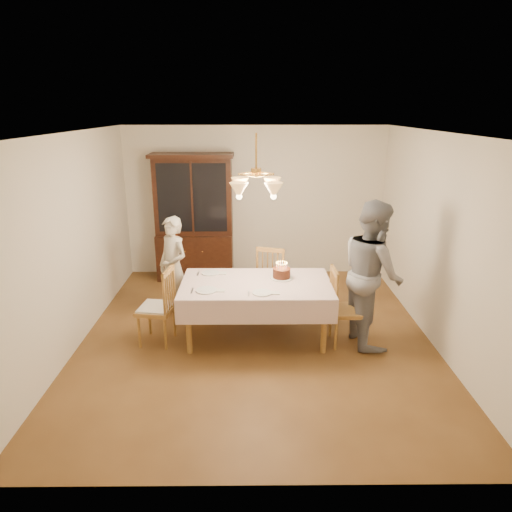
{
  "coord_description": "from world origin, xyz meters",
  "views": [
    {
      "loc": [
        -0.05,
        -5.39,
        2.87
      ],
      "look_at": [
        0.0,
        0.2,
        1.05
      ],
      "focal_mm": 32.0,
      "sensor_mm": 36.0,
      "label": 1
    }
  ],
  "objects_px": {
    "elderly_woman": "(173,267)",
    "chair_far_side": "(273,281)",
    "dining_table": "(256,288)",
    "birthday_cake": "(281,274)",
    "china_hutch": "(194,220)"
  },
  "relations": [
    {
      "from": "chair_far_side",
      "to": "elderly_woman",
      "type": "relative_size",
      "value": 0.69
    },
    {
      "from": "birthday_cake",
      "to": "elderly_woman",
      "type": "bearing_deg",
      "value": 159.53
    },
    {
      "from": "dining_table",
      "to": "birthday_cake",
      "type": "bearing_deg",
      "value": 25.18
    },
    {
      "from": "dining_table",
      "to": "chair_far_side",
      "type": "distance_m",
      "value": 0.95
    },
    {
      "from": "chair_far_side",
      "to": "birthday_cake",
      "type": "height_order",
      "value": "chair_far_side"
    },
    {
      "from": "china_hutch",
      "to": "elderly_woman",
      "type": "bearing_deg",
      "value": -94.65
    },
    {
      "from": "dining_table",
      "to": "china_hutch",
      "type": "xyz_separation_m",
      "value": [
        -1.04,
        2.25,
        0.36
      ]
    },
    {
      "from": "dining_table",
      "to": "elderly_woman",
      "type": "bearing_deg",
      "value": 148.53
    },
    {
      "from": "elderly_woman",
      "to": "birthday_cake",
      "type": "bearing_deg",
      "value": 22.61
    },
    {
      "from": "dining_table",
      "to": "birthday_cake",
      "type": "height_order",
      "value": "birthday_cake"
    },
    {
      "from": "dining_table",
      "to": "elderly_woman",
      "type": "relative_size",
      "value": 1.31
    },
    {
      "from": "dining_table",
      "to": "chair_far_side",
      "type": "xyz_separation_m",
      "value": [
        0.25,
        0.89,
        -0.24
      ]
    },
    {
      "from": "elderly_woman",
      "to": "chair_far_side",
      "type": "bearing_deg",
      "value": 49.99
    },
    {
      "from": "dining_table",
      "to": "china_hutch",
      "type": "distance_m",
      "value": 2.51
    },
    {
      "from": "dining_table",
      "to": "chair_far_side",
      "type": "height_order",
      "value": "chair_far_side"
    }
  ]
}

